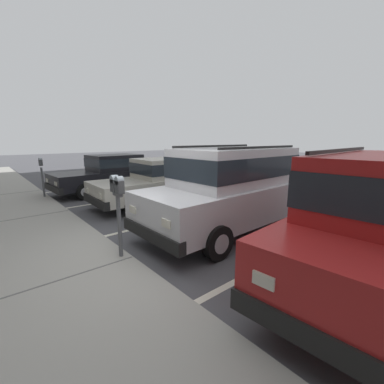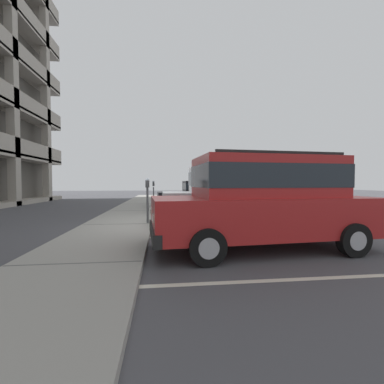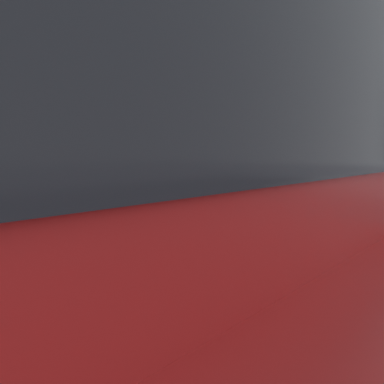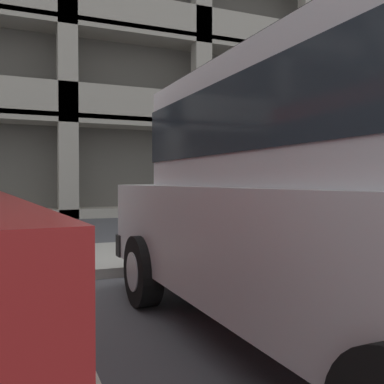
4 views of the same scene
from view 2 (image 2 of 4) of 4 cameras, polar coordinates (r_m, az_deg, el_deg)
ground_plane at (r=8.45m, az=-7.49°, el=-8.07°), size 80.00×80.00×0.10m
sidewalk at (r=8.55m, az=-16.31°, el=-7.27°), size 40.00×2.20×0.12m
parking_stall_lines at (r=10.10m, az=0.64°, el=-6.09°), size 12.87×4.80×0.01m
silver_suv at (r=8.71m, az=9.29°, el=-0.25°), size 2.07×4.80×2.03m
red_sedan at (r=5.74m, az=15.64°, el=-1.47°), size 2.26×4.91×2.03m
dark_hatchback at (r=11.99m, az=5.56°, el=-0.89°), size 1.89×4.50×1.54m
blue_coupe at (r=14.98m, az=1.27°, el=-0.30°), size 2.01×4.57×1.54m
parking_meter_near at (r=8.50m, az=-9.87°, el=0.50°), size 0.35×0.12×1.46m
parking_meter_far at (r=14.88m, az=-8.55°, el=0.58°), size 0.15×0.12×1.42m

